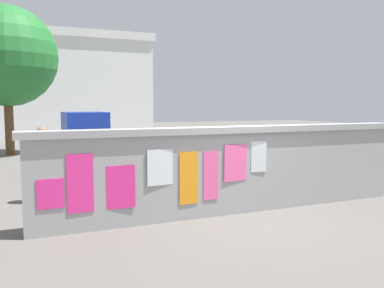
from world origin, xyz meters
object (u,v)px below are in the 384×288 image
Objects in this scene: bicycle_near at (193,181)px; person_walking at (43,156)px; tree_roadside at (6,56)px; motorcycle at (230,164)px; bicycle_far at (117,179)px; auto_rickshaw_truck at (118,143)px.

person_walking is at bearing 166.50° from bicycle_near.
tree_roadside is at bearing 111.10° from bicycle_near.
motorcycle is 4.81m from person_walking.
tree_roadside is at bearing 94.75° from person_walking.
motorcycle is 1.14× the size of bicycle_far.
auto_rickshaw_truck is 4.12m from person_walking.
person_walking is 0.27× the size of tree_roadside.
auto_rickshaw_truck is 3.34m from bicycle_far.
auto_rickshaw_truck reaches higher than bicycle_near.
bicycle_near is 3.26m from person_walking.
tree_roadside is (-3.15, 5.97, 3.11)m from auto_rickshaw_truck.
person_walking is (-4.75, -0.53, 0.52)m from motorcycle.
bicycle_far is at bearing 148.81° from bicycle_near.
bicycle_near reaches higher than motorcycle.
auto_rickshaw_truck is 1.93× the size of motorcycle.
person_walking is (-3.12, 0.75, 0.62)m from bicycle_near.
motorcycle is 1.16× the size of person_walking.
auto_rickshaw_truck reaches higher than person_walking.
tree_roadside is at bearing 122.10° from motorcycle.
tree_roadside reaches higher than bicycle_near.
motorcycle is (2.38, -2.84, -0.44)m from auto_rickshaw_truck.
bicycle_near is 1.03× the size of bicycle_far.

